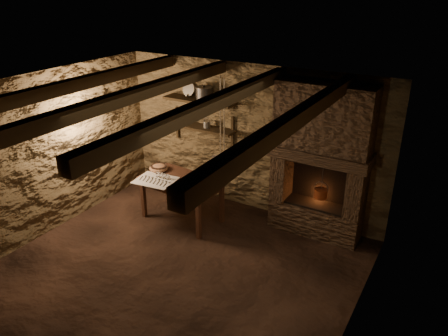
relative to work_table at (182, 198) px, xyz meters
The scene contains 25 objects.
floor 1.32m from the work_table, 56.68° to the right, with size 4.50×4.50×0.00m, color black.
back_wall 1.43m from the work_table, 53.52° to the left, with size 4.50×0.04×2.40m, color brown.
front_wall 3.24m from the work_table, 77.18° to the right, with size 4.50×0.04×2.40m, color brown.
left_wall 2.05m from the work_table, 145.73° to the right, with size 0.04×4.00×2.40m, color brown.
right_wall 3.24m from the work_table, 19.77° to the right, with size 0.04×4.00×2.40m, color brown.
ceiling 2.38m from the work_table, 56.68° to the right, with size 4.50×4.00×0.04m, color black.
beam_far_left 2.34m from the work_table, 127.21° to the right, with size 0.14×3.95×0.16m, color black.
beam_mid_left 2.21m from the work_table, 79.51° to the right, with size 0.14×3.95×0.16m, color black.
beam_mid_right 2.50m from the work_table, 41.52° to the right, with size 0.14×3.95×0.16m, color black.
beam_far_right 3.11m from the work_table, 25.74° to the right, with size 0.14×3.95×0.16m, color black.
shelf_lower 1.21m from the work_table, 101.15° to the left, with size 1.25×0.30×0.04m, color black.
shelf_upper 1.58m from the work_table, 101.15° to the left, with size 1.25×0.30×0.04m, color black.
hearth 2.24m from the work_table, 20.04° to the left, with size 1.43×0.51×2.30m.
work_table is the anchor object (origin of this frame).
linen_cloth 0.52m from the work_table, 141.40° to the right, with size 0.60×0.48×0.01m, color beige.
pewter_cutlery_row 0.53m from the work_table, 139.28° to the right, with size 0.50×0.19×0.01m, color gray, non-canonical shape.
drinking_glasses 0.49m from the work_table, 155.69° to the right, with size 0.19×0.06×0.08m, color white, non-canonical shape.
stoneware_jug 0.75m from the work_table, 19.54° to the left, with size 0.16×0.16×0.42m.
wooden_bowl 0.63m from the work_table, 169.62° to the left, with size 0.31×0.31×0.11m, color #905E3E.
iron_stockpot 1.68m from the work_table, 93.85° to the left, with size 0.27×0.27×0.20m, color #322E2C.
tin_pan 1.79m from the work_table, 115.40° to the left, with size 0.23×0.23×0.03m, color #A9A8A3.
small_kettle 1.26m from the work_table, 91.15° to the left, with size 0.16×0.12×0.17m, color #A9A8A3, non-canonical shape.
rusty_tin 1.33m from the work_table, 119.75° to the left, with size 0.09×0.09×0.09m, color #5D2712.
red_pot 2.14m from the work_table, 18.17° to the left, with size 0.22×0.20×0.54m.
hanging_ropes 1.60m from the work_table, ahead, with size 0.08×0.08×1.20m, color tan, non-canonical shape.
Camera 1 is at (2.96, -3.88, 3.58)m, focal length 35.00 mm.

